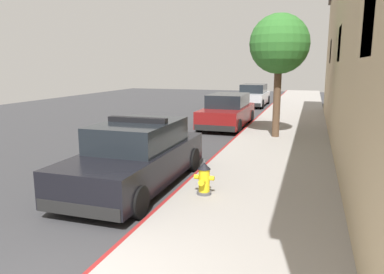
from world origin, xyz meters
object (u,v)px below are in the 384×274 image
parked_car_silver_ahead (227,111)px  street_tree (279,45)px  police_cruiser (137,156)px  parked_car_dark_far (253,96)px  fire_hydrant (204,179)px

parked_car_silver_ahead → street_tree: bearing=-46.3°
street_tree → police_cruiser: bearing=-111.4°
police_cruiser → street_tree: 7.76m
police_cruiser → street_tree: (2.63, 6.70, 2.90)m
police_cruiser → street_tree: bearing=68.6°
parked_car_silver_ahead → parked_car_dark_far: 9.73m
police_cruiser → parked_car_silver_ahead: (0.12, 9.34, -0.00)m
parked_car_dark_far → street_tree: size_ratio=1.04×
parked_car_silver_ahead → parked_car_dark_far: same height
parked_car_silver_ahead → fire_hydrant: parked_car_silver_ahead is taller
parked_car_dark_far → fire_hydrant: size_ratio=6.37×
fire_hydrant → parked_car_silver_ahead: bearing=99.8°
parked_car_silver_ahead → police_cruiser: bearing=-90.7°
police_cruiser → parked_car_silver_ahead: police_cruiser is taller
parked_car_dark_far → parked_car_silver_ahead: bearing=-88.4°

